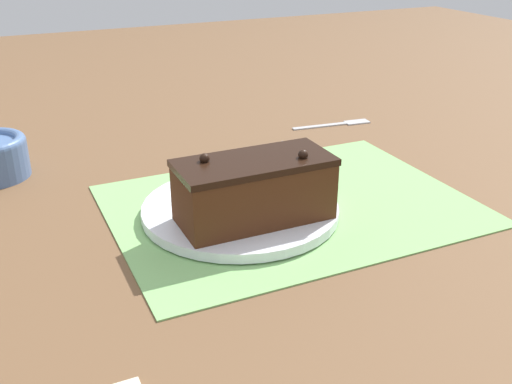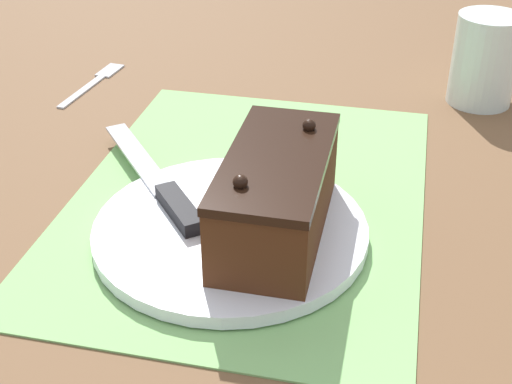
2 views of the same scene
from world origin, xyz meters
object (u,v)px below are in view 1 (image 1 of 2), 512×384
at_px(chocolate_cake, 254,189).
at_px(serving_knife, 243,175).
at_px(cake_plate, 240,209).
at_px(dessert_fork, 338,123).

height_order(chocolate_cake, serving_knife, chocolate_cake).
bearing_deg(chocolate_cake, cake_plate, 90.65).
bearing_deg(cake_plate, serving_knife, 63.68).
distance_m(cake_plate, serving_knife, 0.08).
bearing_deg(chocolate_cake, dessert_fork, 44.81).
xyz_separation_m(chocolate_cake, serving_knife, (0.04, 0.12, -0.03)).
bearing_deg(cake_plate, chocolate_cake, -89.35).
xyz_separation_m(chocolate_cake, dessert_fork, (0.31, 0.31, -0.05)).
height_order(serving_knife, dessert_fork, serving_knife).
bearing_deg(chocolate_cake, serving_knife, 72.93).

